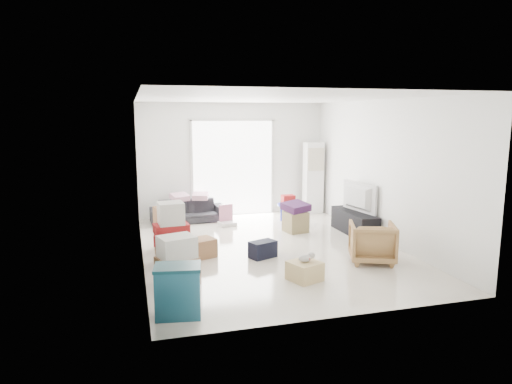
{
  "coord_description": "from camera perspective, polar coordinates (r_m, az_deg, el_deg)",
  "views": [
    {
      "loc": [
        -2.38,
        -7.72,
        2.41
      ],
      "look_at": [
        -0.19,
        0.2,
        1.02
      ],
      "focal_mm": 32.0,
      "sensor_mm": 36.0,
      "label": 1
    }
  ],
  "objects": [
    {
      "name": "room_shell",
      "position": [
        8.15,
        1.69,
        2.13
      ],
      "size": [
        4.98,
        6.48,
        3.18
      ],
      "color": "white",
      "rests_on": "ground"
    },
    {
      "name": "sliding_door",
      "position": [
        11.02,
        -2.89,
        3.52
      ],
      "size": [
        2.1,
        0.04,
        2.33
      ],
      "color": "white",
      "rests_on": "room_shell"
    },
    {
      "name": "ac_tower",
      "position": [
        11.34,
        7.16,
        1.75
      ],
      "size": [
        0.45,
        0.3,
        1.75
      ],
      "primitive_type": "cube",
      "color": "white",
      "rests_on": "room_shell"
    },
    {
      "name": "tv_console",
      "position": [
        9.6,
        12.21,
        -3.75
      ],
      "size": [
        0.41,
        1.38,
        0.46
      ],
      "primitive_type": "cube",
      "color": "black",
      "rests_on": "room_shell"
    },
    {
      "name": "television",
      "position": [
        9.53,
        12.27,
        -2.01
      ],
      "size": [
        0.76,
        1.12,
        0.14
      ],
      "primitive_type": "imported",
      "rotation": [
        0.0,
        0.0,
        1.74
      ],
      "color": "black",
      "rests_on": "tv_console"
    },
    {
      "name": "sofa",
      "position": [
        10.5,
        -8.49,
        -1.94
      ],
      "size": [
        1.7,
        0.57,
        0.66
      ],
      "primitive_type": "imported",
      "rotation": [
        0.0,
        0.0,
        0.05
      ],
      "color": "#27272C",
      "rests_on": "room_shell"
    },
    {
      "name": "pillow_left",
      "position": [
        10.43,
        -9.55,
        0.12
      ],
      "size": [
        0.46,
        0.41,
        0.12
      ],
      "primitive_type": "cube",
      "rotation": [
        0.0,
        0.0,
        0.35
      ],
      "color": "#E2A5BD",
      "rests_on": "sofa"
    },
    {
      "name": "pillow_right",
      "position": [
        10.5,
        -6.98,
        0.28
      ],
      "size": [
        0.46,
        0.41,
        0.13
      ],
      "primitive_type": "cube",
      "rotation": [
        0.0,
        0.0,
        -0.29
      ],
      "color": "#E2A5BD",
      "rests_on": "sofa"
    },
    {
      "name": "armchair",
      "position": [
        7.81,
        14.33,
        -5.89
      ],
      "size": [
        0.9,
        0.88,
        0.73
      ],
      "primitive_type": "imported",
      "rotation": [
        0.0,
        0.0,
        2.77
      ],
      "color": "#A58049",
      "rests_on": "room_shell"
    },
    {
      "name": "storage_bins",
      "position": [
        5.69,
        -9.71,
        -12.07
      ],
      "size": [
        0.61,
        0.47,
        0.64
      ],
      "rotation": [
        0.0,
        0.0,
        -0.16
      ],
      "color": "#1B5166",
      "rests_on": "room_shell"
    },
    {
      "name": "box_stack_a",
      "position": [
        6.71,
        -9.82,
        -8.53
      ],
      "size": [
        0.65,
        0.6,
        0.71
      ],
      "rotation": [
        0.0,
        0.0,
        0.26
      ],
      "color": "#966A43",
      "rests_on": "room_shell"
    },
    {
      "name": "box_stack_b",
      "position": [
        7.49,
        -10.5,
        -5.71
      ],
      "size": [
        0.59,
        0.52,
        1.04
      ],
      "rotation": [
        0.0,
        0.0,
        -0.01
      ],
      "color": "#966A43",
      "rests_on": "room_shell"
    },
    {
      "name": "box_stack_c",
      "position": [
        8.34,
        -10.81,
        -4.62
      ],
      "size": [
        0.53,
        0.53,
        0.79
      ],
      "rotation": [
        0.0,
        0.0,
        0.03
      ],
      "color": "#966A43",
      "rests_on": "room_shell"
    },
    {
      "name": "loose_box",
      "position": [
        7.95,
        -6.69,
        -6.9
      ],
      "size": [
        0.49,
        0.49,
        0.32
      ],
      "primitive_type": "cube",
      "rotation": [
        0.0,
        0.0,
        0.37
      ],
      "color": "#966A43",
      "rests_on": "room_shell"
    },
    {
      "name": "duffel_bag",
      "position": [
        7.85,
        0.85,
        -7.17
      ],
      "size": [
        0.51,
        0.41,
        0.29
      ],
      "primitive_type": "cube",
      "rotation": [
        0.0,
        0.0,
        0.38
      ],
      "color": "black",
      "rests_on": "room_shell"
    },
    {
      "name": "ottoman",
      "position": [
        9.55,
        4.97,
        -3.74
      ],
      "size": [
        0.49,
        0.49,
        0.42
      ],
      "primitive_type": "cube",
      "rotation": [
        0.0,
        0.0,
        0.18
      ],
      "color": "#9D875B",
      "rests_on": "room_shell"
    },
    {
      "name": "blanket",
      "position": [
        9.49,
        4.99,
        -2.08
      ],
      "size": [
        0.59,
        0.59,
        0.14
      ],
      "primitive_type": "cube",
      "rotation": [
        0.0,
        0.0,
        0.32
      ],
      "color": "#421F4E",
      "rests_on": "ottoman"
    },
    {
      "name": "kids_table",
      "position": [
        10.36,
        4.03,
        -1.37
      ],
      "size": [
        0.49,
        0.49,
        0.62
      ],
      "rotation": [
        0.0,
        0.0,
        -0.35
      ],
      "color": "#2130CC",
      "rests_on": "room_shell"
    },
    {
      "name": "toy_walker",
      "position": [
        10.1,
        -3.67,
        -3.47
      ],
      "size": [
        0.4,
        0.37,
        0.46
      ],
      "rotation": [
        0.0,
        0.0,
        0.24
      ],
      "color": "silver",
      "rests_on": "room_shell"
    },
    {
      "name": "wood_crate",
      "position": [
        6.86,
        6.1,
        -9.79
      ],
      "size": [
        0.54,
        0.54,
        0.28
      ],
      "primitive_type": "cube",
      "rotation": [
        0.0,
        0.0,
        0.37
      ],
      "color": "tan",
      "rests_on": "room_shell"
    },
    {
      "name": "plush_bunny",
      "position": [
        6.81,
        6.34,
        -8.15
      ],
      "size": [
        0.27,
        0.15,
        0.13
      ],
      "rotation": [
        0.0,
        0.0,
        -0.14
      ],
      "color": "#B2ADA8",
      "rests_on": "wood_crate"
    }
  ]
}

